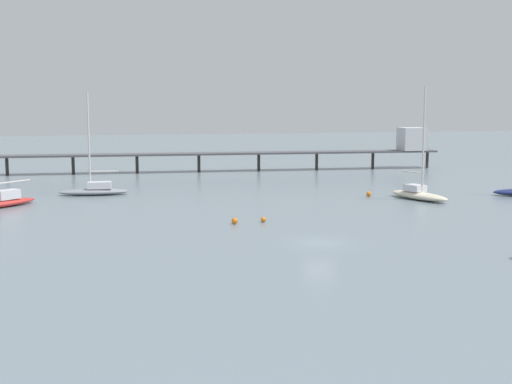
# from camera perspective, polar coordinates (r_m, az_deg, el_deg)

# --- Properties ---
(ground_plane) EXTENTS (400.00, 400.00, 0.00)m
(ground_plane) POSITION_cam_1_polar(r_m,az_deg,el_deg) (53.57, 5.46, -4.38)
(ground_plane) COLOR slate
(pier) EXTENTS (82.50, 9.31, 7.06)m
(pier) POSITION_cam_1_polar(r_m,az_deg,el_deg) (112.24, 2.54, 3.78)
(pier) COLOR #4C4C51
(pier) RESTS_ON ground_plane
(sailboat_gray) EXTENTS (8.61, 3.18, 12.48)m
(sailboat_gray) POSITION_cam_1_polar(r_m,az_deg,el_deg) (83.83, -13.64, 0.25)
(sailboat_gray) COLOR gray
(sailboat_gray) RESTS_ON ground_plane
(sailboat_cream) EXTENTS (4.80, 8.95, 13.09)m
(sailboat_cream) POSITION_cam_1_polar(r_m,az_deg,el_deg) (79.84, 13.77, -0.09)
(sailboat_cream) COLOR beige
(sailboat_cream) RESTS_ON ground_plane
(sailboat_red) EXTENTS (7.64, 7.41, 10.82)m
(sailboat_red) POSITION_cam_1_polar(r_m,az_deg,el_deg) (76.98, -20.88, -0.65)
(sailboat_red) COLOR red
(sailboat_red) RESTS_ON ground_plane
(mooring_buoy_near) EXTENTS (0.60, 0.60, 0.60)m
(mooring_buoy_near) POSITION_cam_1_polar(r_m,az_deg,el_deg) (81.39, 9.65, -0.16)
(mooring_buoy_near) COLOR orange
(mooring_buoy_near) RESTS_ON ground_plane
(mooring_buoy_far) EXTENTS (0.60, 0.60, 0.60)m
(mooring_buoy_far) POSITION_cam_1_polar(r_m,az_deg,el_deg) (61.69, -1.85, -2.49)
(mooring_buoy_far) COLOR orange
(mooring_buoy_far) RESTS_ON ground_plane
(mooring_buoy_inner) EXTENTS (0.50, 0.50, 0.50)m
(mooring_buoy_inner) POSITION_cam_1_polar(r_m,az_deg,el_deg) (62.63, 0.63, -2.38)
(mooring_buoy_inner) COLOR orange
(mooring_buoy_inner) RESTS_ON ground_plane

